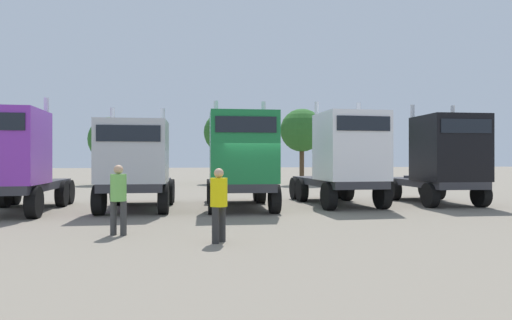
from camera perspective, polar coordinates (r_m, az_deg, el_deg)
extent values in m
plane|color=gray|center=(15.96, -0.07, -6.92)|extent=(200.00, 200.00, 0.00)
cube|color=#333338|center=(18.68, -28.22, -2.99)|extent=(2.31, 6.07, 0.30)
cube|color=purple|center=(17.01, -29.96, 1.52)|extent=(2.45, 2.60, 2.55)
cylinder|color=silver|center=(18.11, -25.64, 2.37)|extent=(0.18, 0.18, 3.15)
cylinder|color=#333338|center=(19.94, -27.08, -2.20)|extent=(1.12, 1.12, 0.12)
cylinder|color=black|center=(16.18, -26.94, -4.95)|extent=(0.37, 1.06, 1.05)
cylinder|color=black|center=(19.78, -23.95, -4.06)|extent=(0.37, 1.06, 1.05)
cylinder|color=black|center=(20.39, -29.99, -3.94)|extent=(0.37, 1.06, 1.05)
cylinder|color=black|center=(20.85, -23.26, -3.85)|extent=(0.37, 1.06, 1.05)
cylinder|color=black|center=(21.43, -29.03, -3.75)|extent=(0.37, 1.06, 1.05)
cube|color=#333338|center=(18.08, -14.97, -3.07)|extent=(2.58, 5.76, 0.30)
cube|color=#B7BABF|center=(16.37, -15.69, 1.05)|extent=(2.55, 2.38, 2.24)
cube|color=black|center=(15.28, -16.26, 3.36)|extent=(2.10, 0.18, 0.55)
cylinder|color=silver|center=(17.53, -12.06, 1.96)|extent=(0.19, 0.19, 2.84)
cylinder|color=silver|center=(17.77, -18.19, 1.94)|extent=(0.19, 0.19, 2.84)
cylinder|color=#333338|center=(19.30, -14.53, -2.26)|extent=(1.17, 1.17, 0.12)
cylinder|color=black|center=(15.91, -11.95, -5.03)|extent=(0.42, 1.08, 1.05)
cylinder|color=black|center=(16.21, -19.76, -4.93)|extent=(0.42, 1.08, 1.05)
cylinder|color=black|center=(19.21, -11.27, -4.17)|extent=(0.42, 1.08, 1.05)
cylinder|color=black|center=(19.46, -17.76, -4.12)|extent=(0.42, 1.08, 1.05)
cylinder|color=black|center=(20.31, -11.09, -3.95)|extent=(0.42, 1.08, 1.05)
cylinder|color=black|center=(20.55, -17.24, -3.90)|extent=(0.42, 1.08, 1.05)
cube|color=#333338|center=(17.95, -2.26, -3.15)|extent=(2.71, 6.20, 0.30)
cube|color=#197238|center=(16.08, -1.72, 1.61)|extent=(2.59, 2.53, 2.57)
cube|color=black|center=(14.95, -1.30, 4.66)|extent=(2.10, 0.22, 0.55)
cylinder|color=silver|center=(17.51, 0.99, 2.46)|extent=(0.19, 0.19, 3.17)
cylinder|color=silver|center=(17.35, -5.25, 2.48)|extent=(0.19, 0.19, 3.17)
cylinder|color=#333338|center=(19.26, -2.59, -2.31)|extent=(1.19, 1.19, 0.12)
cylinder|color=black|center=(15.82, 2.43, -5.09)|extent=(0.44, 1.07, 1.04)
cylinder|color=black|center=(15.61, -5.60, -5.15)|extent=(0.44, 1.07, 1.04)
cylinder|color=black|center=(19.50, 0.62, -4.13)|extent=(0.44, 1.07, 1.04)
cylinder|color=black|center=(19.33, -5.87, -4.17)|extent=(0.44, 1.07, 1.04)
cylinder|color=black|center=(20.59, 0.22, -3.92)|extent=(0.44, 1.07, 1.04)
cylinder|color=black|center=(20.43, -5.93, -3.95)|extent=(0.44, 1.07, 1.04)
cube|color=#333338|center=(19.48, 10.24, -2.82)|extent=(2.35, 5.98, 0.30)
cube|color=white|center=(17.85, 12.21, 1.73)|extent=(2.46, 2.51, 2.69)
cube|color=black|center=(16.76, 13.86, 4.66)|extent=(2.10, 0.09, 0.55)
cylinder|color=silver|center=(19.49, 13.23, 2.46)|extent=(0.18, 0.18, 3.29)
cylinder|color=silver|center=(18.81, 7.92, 2.55)|extent=(0.18, 0.18, 3.29)
cylinder|color=#333338|center=(20.70, 8.96, -2.07)|extent=(1.13, 1.13, 0.12)
cylinder|color=black|center=(17.88, 16.13, -4.46)|extent=(0.38, 1.08, 1.07)
cylinder|color=black|center=(17.01, 9.46, -4.69)|extent=(0.38, 1.08, 1.07)
cylinder|color=black|center=(21.17, 11.72, -3.77)|extent=(0.38, 1.08, 1.07)
cylinder|color=black|center=(20.45, 5.99, -3.90)|extent=(0.38, 1.08, 1.07)
cylinder|color=black|center=(22.19, 10.64, -3.60)|extent=(0.38, 1.08, 1.07)
cylinder|color=black|center=(21.50, 5.15, -3.71)|extent=(0.38, 1.08, 1.07)
cube|color=#333338|center=(21.37, 21.59, -2.75)|extent=(2.69, 5.83, 0.30)
cube|color=black|center=(19.92, 23.86, 1.41)|extent=(2.60, 2.55, 2.72)
cube|color=black|center=(18.94, 25.71, 4.01)|extent=(2.10, 0.23, 0.55)
cylinder|color=silver|center=(21.55, 24.24, 2.09)|extent=(0.20, 0.20, 3.32)
cylinder|color=silver|center=(20.63, 19.71, 2.19)|extent=(0.20, 0.20, 3.32)
cylinder|color=#333338|center=(22.47, 20.08, -2.08)|extent=(1.19, 1.19, 0.12)
cylinder|color=black|center=(20.15, 27.25, -4.05)|extent=(0.44, 1.03, 1.00)
cylinder|color=black|center=(19.01, 21.74, -4.29)|extent=(0.44, 1.03, 1.00)
cylinder|color=black|center=(23.00, 22.55, -3.55)|extent=(0.44, 1.03, 1.00)
cylinder|color=black|center=(22.01, 17.54, -3.71)|extent=(0.44, 1.03, 1.00)
cylinder|color=black|center=(23.97, 21.25, -3.41)|extent=(0.44, 1.03, 1.00)
cylinder|color=black|center=(23.01, 16.41, -3.55)|extent=(0.44, 1.03, 1.00)
cylinder|color=#2A2A2A|center=(10.41, -4.42, -8.28)|extent=(0.23, 0.23, 0.84)
cylinder|color=#2A2A2A|center=(10.18, -5.32, -8.47)|extent=(0.23, 0.23, 0.84)
cylinder|color=yellow|center=(10.21, -4.86, -4.20)|extent=(0.56, 0.56, 0.66)
sphere|color=tan|center=(10.19, -4.86, -1.71)|extent=(0.23, 0.23, 0.23)
cylinder|color=#373737|center=(11.85, -18.08, -7.20)|extent=(0.21, 0.21, 0.87)
cylinder|color=#373737|center=(11.71, -16.88, -7.28)|extent=(0.21, 0.21, 0.87)
cylinder|color=#70BD53|center=(11.71, -17.48, -3.45)|extent=(0.53, 0.53, 0.69)
sphere|color=tan|center=(11.69, -17.48, -1.19)|extent=(0.24, 0.24, 0.24)
cylinder|color=#4C3823|center=(36.33, -18.34, -1.37)|extent=(0.36, 0.36, 2.14)
sphere|color=#286023|center=(36.35, -18.34, 2.56)|extent=(3.55, 3.55, 3.55)
cylinder|color=#4C3823|center=(36.37, -4.08, -0.82)|extent=(0.36, 0.36, 2.83)
sphere|color=#286023|center=(36.44, -4.08, 3.61)|extent=(3.50, 3.50, 3.50)
cylinder|color=#4C3823|center=(34.31, 5.99, -0.79)|extent=(0.36, 0.36, 2.92)
sphere|color=#286023|center=(34.39, 5.98, 3.88)|extent=(3.35, 3.35, 3.35)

